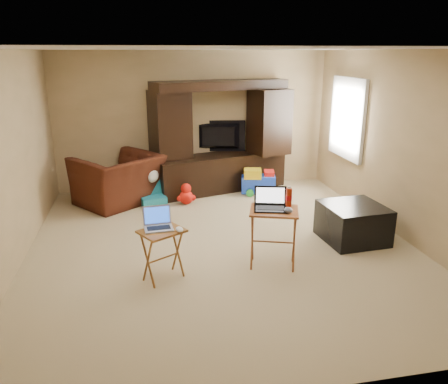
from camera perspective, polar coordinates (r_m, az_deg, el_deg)
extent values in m
plane|color=beige|center=(5.91, -0.38, -6.81)|extent=(5.50, 5.50, 0.00)
plane|color=silver|center=(5.37, -0.43, 18.20)|extent=(5.50, 5.50, 0.00)
plane|color=tan|center=(8.18, -4.04, 9.25)|extent=(5.00, 0.00, 5.00)
plane|color=tan|center=(2.98, 9.57, -6.53)|extent=(5.00, 0.00, 5.00)
plane|color=tan|center=(5.62, -26.36, 3.47)|extent=(0.00, 5.50, 5.50)
plane|color=tan|center=(6.45, 22.10, 5.66)|extent=(0.00, 5.50, 5.50)
plane|color=white|center=(7.74, 15.92, 9.25)|extent=(0.00, 1.20, 1.20)
cube|color=white|center=(7.73, 15.79, 9.25)|extent=(0.06, 1.14, 1.34)
cube|color=black|center=(7.97, -0.45, 7.22)|extent=(2.51, 1.25, 2.00)
imported|color=black|center=(8.20, -0.75, 7.23)|extent=(1.02, 0.30, 0.58)
imported|color=#43190E|center=(7.55, -13.61, 1.54)|extent=(1.68, 1.65, 0.82)
cube|color=black|center=(6.20, 16.48, -3.88)|extent=(0.83, 0.83, 0.50)
cube|color=#9D6226|center=(4.99, -7.99, -8.12)|extent=(0.58, 0.55, 0.59)
cube|color=#954924|center=(5.23, 6.43, -6.02)|extent=(0.67, 0.60, 0.72)
cube|color=#A8A7AB|center=(4.85, -8.58, -3.55)|extent=(0.33, 0.28, 0.24)
cube|color=black|center=(5.06, 6.12, -1.00)|extent=(0.44, 0.39, 0.24)
ellipsoid|color=white|center=(4.80, -5.83, -4.87)|extent=(0.10, 0.13, 0.05)
ellipsoid|color=#403F44|center=(5.02, 8.41, -2.35)|extent=(0.11, 0.16, 0.06)
cylinder|color=#B4260B|center=(5.19, 8.46, -0.72)|extent=(0.07, 0.07, 0.22)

